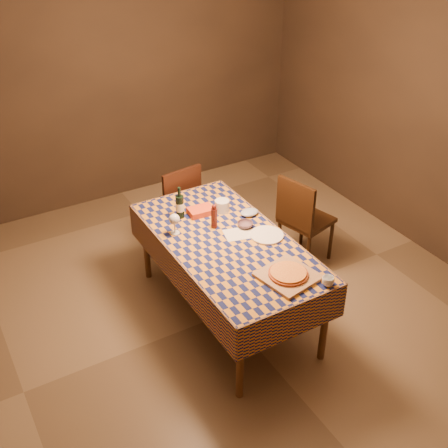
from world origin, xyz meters
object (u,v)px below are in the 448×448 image
Objects in this scene: bowl at (245,225)px; chair_right at (302,217)px; pizza at (288,273)px; wine_bottle at (180,206)px; cutting_board at (288,276)px; white_plate at (267,235)px; dining_table at (227,248)px; chair_far at (177,203)px.

bowl is 0.14× the size of chair_right.
pizza is 2.50× the size of bowl.
bowl is 0.58m from wine_bottle.
white_plate is (0.17, 0.53, -0.00)m from cutting_board.
dining_table is 5.62× the size of pizza.
wine_bottle is (-0.16, 0.51, 0.18)m from dining_table.
white_plate is at bearing -18.51° from dining_table.
dining_table is 1.98× the size of chair_right.
dining_table is 4.89× the size of cutting_board.
chair_right is (0.91, -0.82, 0.00)m from chair_far.
dining_table is 1.98× the size of chair_far.
pizza is at bearing -77.34° from dining_table.
dining_table is at bearing -162.99° from chair_right.
dining_table is 1.06m from chair_right.
chair_far is at bearing 67.73° from wine_bottle.
dining_table is 0.57m from wine_bottle.
bowl is at bearing -45.99° from wine_bottle.
wine_bottle is (-0.31, 1.15, 0.07)m from pizza.
chair_right is (0.76, 0.20, -0.27)m from bowl.
wine_bottle is at bearing 169.87° from chair_right.
pizza is 0.74m from bowl.
chair_far is at bearing 85.55° from dining_table.
white_plate is (0.17, 0.53, -0.03)m from pizza.
pizza is at bearing -97.01° from bowl.
pizza is 1.79m from chair_far.
cutting_board is 0.41× the size of chair_right.
pizza is at bearing -75.02° from wine_bottle.
bowl is (0.09, 0.74, -0.02)m from pizza.
cutting_board is at bearing -77.34° from dining_table.
white_plate is 0.84m from chair_right.
cutting_board reaches higher than white_plate.
pizza is 0.35× the size of chair_far.
white_plate is 1.28m from chair_far.
wine_bottle is (-0.40, 0.41, 0.09)m from bowl.
dining_table is 0.34m from white_plate.
chair_far reaches higher than white_plate.
chair_right reaches higher than bowl.
chair_right reaches higher than cutting_board.
chair_right is at bearing 17.01° from dining_table.
bowl is at bearing 82.99° from pizza.
white_plate is at bearing 72.38° from pizza.
chair_far reaches higher than dining_table.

